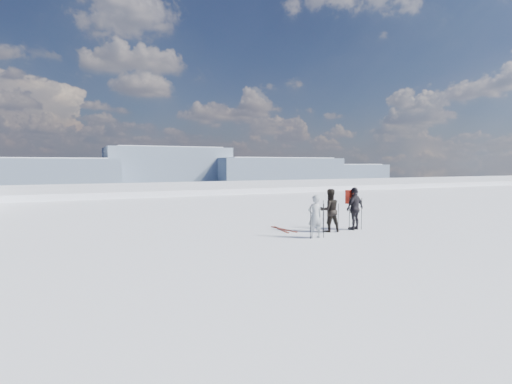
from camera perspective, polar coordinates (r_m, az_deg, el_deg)
lake_basin at (r=42.63m, az=-13.09°, el=-8.57°), size 820.00×820.00×71.62m
far_mountain_range at (r=467.17m, az=-20.65°, el=2.53°), size 770.00×110.00×53.00m
skier_grey at (r=14.76m, az=8.43°, el=-3.47°), size 0.59×0.40×1.59m
skier_dark at (r=16.18m, az=10.46°, el=-2.60°), size 0.96×0.82×1.72m
skier_pack at (r=16.92m, az=13.93°, el=-2.30°), size 1.11×0.70×1.76m
backpack at (r=16.98m, az=13.31°, el=1.66°), size 0.42×0.31×0.57m
ski_poles at (r=15.94m, az=11.32°, el=-3.55°), size 3.07×0.97×1.35m
skis_loose at (r=16.55m, az=3.77°, el=-5.35°), size 0.49×1.69×0.03m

